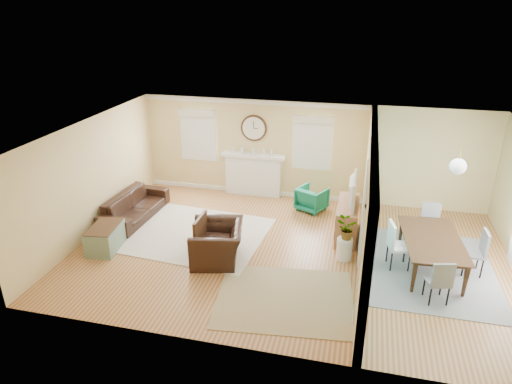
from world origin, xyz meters
TOP-DOWN VIEW (x-y plane):
  - floor at (0.00, 0.00)m, footprint 9.00×9.00m
  - wall_back at (0.00, 3.00)m, footprint 9.00×0.02m
  - wall_front at (0.00, -3.00)m, footprint 9.00×0.02m
  - wall_left at (-4.50, 0.00)m, footprint 0.02×6.00m
  - ceiling at (0.00, 0.00)m, footprint 9.00×6.00m
  - partition at (1.51, 0.28)m, footprint 0.17×6.00m
  - fireplace at (-1.50, 2.88)m, footprint 1.70×0.30m
  - wall_clock at (-1.50, 2.97)m, footprint 0.70×0.07m
  - window_left at (-3.05, 2.95)m, footprint 1.05×0.13m
  - window_right at (0.05, 2.95)m, footprint 1.05×0.13m
  - pendant at (3.00, 0.00)m, footprint 0.30×0.30m
  - rug_cream at (-2.19, 0.30)m, footprint 3.22×2.86m
  - rug_jute at (0.19, -1.61)m, footprint 2.63×2.24m
  - rug_grey at (2.83, 0.04)m, footprint 2.46×3.07m
  - sofa at (-3.97, 0.79)m, footprint 0.93×2.16m
  - eames_chair at (-1.40, -0.60)m, footprint 1.26×1.37m
  - green_chair at (0.19, 2.25)m, footprint 0.88×0.89m
  - trunk at (-3.86, -0.75)m, footprint 0.68×0.99m
  - credenza at (1.12, 1.04)m, footprint 0.46×1.36m
  - tv at (1.11, 1.04)m, footprint 0.16×1.13m
  - garden_stool at (1.14, 0.02)m, footprint 0.32×0.32m
  - potted_plant at (1.14, 0.02)m, footprint 0.46×0.41m
  - dining_table at (2.83, 0.04)m, footprint 1.23×2.02m
  - dining_chair_n at (2.90, 1.11)m, footprint 0.43×0.43m
  - dining_chair_s at (2.80, -1.04)m, footprint 0.46×0.46m
  - dining_chair_w at (2.19, -0.03)m, footprint 0.51×0.51m
  - dining_chair_e at (3.56, 0.07)m, footprint 0.42×0.42m

SIDE VIEW (x-z plane):
  - floor at x=0.00m, z-range 0.00..0.00m
  - rug_grey at x=2.83m, z-range 0.00..0.01m
  - rug_jute at x=0.19m, z-range 0.00..0.01m
  - rug_cream at x=-2.19m, z-range 0.00..0.02m
  - garden_stool at x=1.14m, z-range 0.00..0.47m
  - trunk at x=-3.86m, z-range 0.00..0.53m
  - green_chair at x=0.19m, z-range 0.00..0.61m
  - sofa at x=-3.97m, z-range 0.00..0.62m
  - dining_table at x=2.83m, z-range 0.00..0.68m
  - eames_chair at x=-1.40m, z-range 0.00..0.76m
  - credenza at x=1.12m, z-range 0.00..0.80m
  - dining_chair_s at x=2.80m, z-range 0.07..0.94m
  - dining_chair_n at x=2.90m, z-range 0.08..0.99m
  - dining_chair_e at x=3.56m, z-range 0.08..1.01m
  - dining_chair_w at x=2.19m, z-range 0.09..1.06m
  - fireplace at x=-1.50m, z-range 0.01..1.18m
  - potted_plant at x=1.14m, z-range 0.47..0.93m
  - tv at x=1.11m, z-range 0.80..1.45m
  - wall_back at x=0.00m, z-range 0.00..2.60m
  - wall_front at x=0.00m, z-range 0.00..2.60m
  - wall_left at x=-4.50m, z-range 0.00..2.60m
  - partition at x=1.51m, z-range 0.06..2.66m
  - window_left at x=-3.05m, z-range 0.95..2.37m
  - window_right at x=0.05m, z-range 0.95..2.37m
  - wall_clock at x=-1.50m, z-range 1.50..2.20m
  - pendant at x=3.00m, z-range 1.93..2.48m
  - ceiling at x=0.00m, z-range 2.59..2.61m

